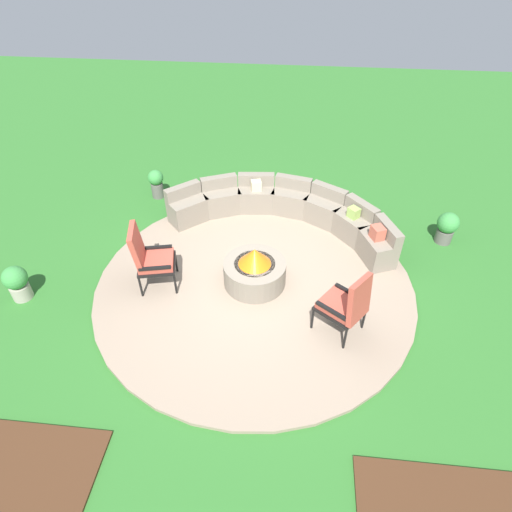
{
  "coord_description": "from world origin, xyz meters",
  "views": [
    {
      "loc": [
        0.55,
        -5.04,
        4.88
      ],
      "look_at": [
        0.0,
        0.2,
        0.45
      ],
      "focal_mm": 30.14,
      "sensor_mm": 36.0,
      "label": 1
    }
  ],
  "objects_px": {
    "fire_pit": "(255,270)",
    "lounge_chair_front_left": "(149,257)",
    "curved_stone_bench": "(286,210)",
    "potted_plant_1": "(156,182)",
    "potted_plant_0": "(447,227)",
    "potted_plant_2": "(17,282)",
    "lounge_chair_front_right": "(347,304)"
  },
  "relations": [
    {
      "from": "potted_plant_0",
      "to": "lounge_chair_front_left",
      "type": "bearing_deg",
      "value": -160.91
    },
    {
      "from": "curved_stone_bench",
      "to": "potted_plant_0",
      "type": "distance_m",
      "value": 2.91
    },
    {
      "from": "lounge_chair_front_left",
      "to": "potted_plant_2",
      "type": "height_order",
      "value": "lounge_chair_front_left"
    },
    {
      "from": "curved_stone_bench",
      "to": "potted_plant_2",
      "type": "distance_m",
      "value": 4.66
    },
    {
      "from": "lounge_chair_front_left",
      "to": "lounge_chair_front_right",
      "type": "bearing_deg",
      "value": 64.25
    },
    {
      "from": "potted_plant_1",
      "to": "potted_plant_2",
      "type": "height_order",
      "value": "potted_plant_1"
    },
    {
      "from": "lounge_chair_front_right",
      "to": "potted_plant_0",
      "type": "relative_size",
      "value": 1.78
    },
    {
      "from": "fire_pit",
      "to": "potted_plant_0",
      "type": "relative_size",
      "value": 1.64
    },
    {
      "from": "potted_plant_2",
      "to": "potted_plant_0",
      "type": "bearing_deg",
      "value": 17.34
    },
    {
      "from": "potted_plant_1",
      "to": "potted_plant_2",
      "type": "relative_size",
      "value": 1.02
    },
    {
      "from": "potted_plant_0",
      "to": "potted_plant_1",
      "type": "xyz_separation_m",
      "value": [
        -5.62,
        0.96,
        0.01
      ]
    },
    {
      "from": "lounge_chair_front_right",
      "to": "potted_plant_0",
      "type": "distance_m",
      "value": 3.09
    },
    {
      "from": "curved_stone_bench",
      "to": "fire_pit",
      "type": "bearing_deg",
      "value": -103.57
    },
    {
      "from": "curved_stone_bench",
      "to": "potted_plant_0",
      "type": "relative_size",
      "value": 6.91
    },
    {
      "from": "fire_pit",
      "to": "lounge_chair_front_left",
      "type": "height_order",
      "value": "lounge_chair_front_left"
    },
    {
      "from": "curved_stone_bench",
      "to": "lounge_chair_front_right",
      "type": "xyz_separation_m",
      "value": [
        0.95,
        -2.57,
        0.26
      ]
    },
    {
      "from": "lounge_chair_front_left",
      "to": "lounge_chair_front_right",
      "type": "relative_size",
      "value": 1.02
    },
    {
      "from": "lounge_chair_front_right",
      "to": "potted_plant_1",
      "type": "relative_size",
      "value": 1.77
    },
    {
      "from": "potted_plant_0",
      "to": "potted_plant_2",
      "type": "bearing_deg",
      "value": -162.66
    },
    {
      "from": "curved_stone_bench",
      "to": "lounge_chair_front_left",
      "type": "xyz_separation_m",
      "value": [
        -2.02,
        -1.89,
        0.27
      ]
    },
    {
      "from": "potted_plant_1",
      "to": "fire_pit",
      "type": "bearing_deg",
      "value": -46.94
    },
    {
      "from": "lounge_chair_front_left",
      "to": "potted_plant_2",
      "type": "xyz_separation_m",
      "value": [
        -2.0,
        -0.46,
        -0.29
      ]
    },
    {
      "from": "curved_stone_bench",
      "to": "potted_plant_1",
      "type": "height_order",
      "value": "curved_stone_bench"
    },
    {
      "from": "lounge_chair_front_left",
      "to": "fire_pit",
      "type": "bearing_deg",
      "value": 84.08
    },
    {
      "from": "potted_plant_0",
      "to": "potted_plant_1",
      "type": "distance_m",
      "value": 5.7
    },
    {
      "from": "fire_pit",
      "to": "lounge_chair_front_right",
      "type": "bearing_deg",
      "value": -32.84
    },
    {
      "from": "lounge_chair_front_left",
      "to": "potted_plant_2",
      "type": "relative_size",
      "value": 1.84
    },
    {
      "from": "fire_pit",
      "to": "lounge_chair_front_left",
      "type": "distance_m",
      "value": 1.65
    },
    {
      "from": "curved_stone_bench",
      "to": "lounge_chair_front_right",
      "type": "relative_size",
      "value": 3.88
    },
    {
      "from": "curved_stone_bench",
      "to": "potted_plant_1",
      "type": "xyz_separation_m",
      "value": [
        -2.72,
        0.77,
        -0.01
      ]
    },
    {
      "from": "fire_pit",
      "to": "lounge_chair_front_right",
      "type": "height_order",
      "value": "lounge_chair_front_right"
    },
    {
      "from": "potted_plant_1",
      "to": "curved_stone_bench",
      "type": "bearing_deg",
      "value": -15.87
    }
  ]
}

